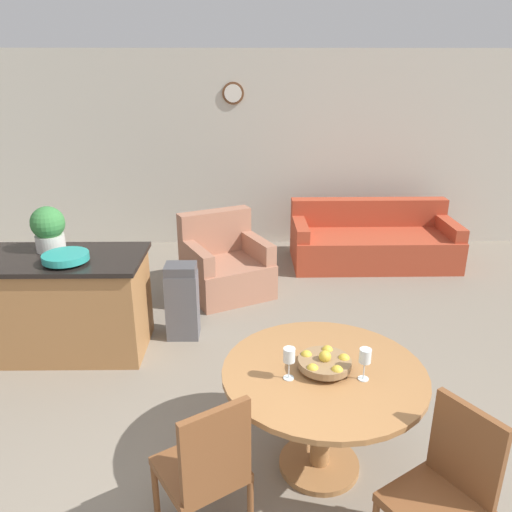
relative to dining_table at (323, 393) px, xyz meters
name	(u,v)px	position (x,y,z in m)	size (l,w,h in m)	color
wall_back	(250,151)	(-0.45, 4.56, 0.78)	(8.00, 0.09, 2.70)	beige
dining_table	(323,393)	(0.00, 0.00, 0.00)	(1.24, 1.24, 0.73)	#9E6B3D
dining_chair_near_left	(206,466)	(-0.68, -0.52, -0.07)	(0.58, 0.58, 0.93)	brown
dining_chair_near_right	(446,487)	(0.52, -0.68, -0.07)	(0.58, 0.58, 0.93)	brown
fruit_bowl	(325,362)	(0.00, 0.00, 0.22)	(0.32, 0.32, 0.13)	olive
wine_glass_left	(289,356)	(-0.22, -0.08, 0.31)	(0.07, 0.07, 0.20)	silver
wine_glass_right	(365,357)	(0.22, -0.10, 0.31)	(0.07, 0.07, 0.20)	silver
kitchen_island	(66,304)	(-2.10, 1.50, -0.11)	(1.45, 0.79, 0.91)	#9E6B3D
teal_bowl	(66,257)	(-1.99, 1.35, 0.40)	(0.38, 0.38, 0.08)	teal
potted_plant	(48,228)	(-2.23, 1.66, 0.55)	(0.30, 0.30, 0.40)	beige
trash_bin	(182,301)	(-1.09, 1.72, -0.20)	(0.30, 0.25, 0.74)	#56565B
couch	(372,242)	(1.18, 3.69, -0.29)	(2.12, 0.99, 0.79)	#B24228
armchair	(225,267)	(-0.73, 2.76, -0.27)	(1.15, 1.14, 0.90)	#A87056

